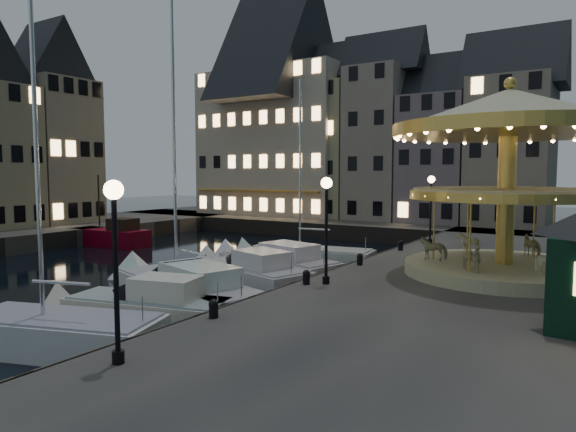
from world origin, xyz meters
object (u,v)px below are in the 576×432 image
Objects in this scene: bollard_a at (214,308)px; bollard_c at (360,259)px; motorboat_c at (182,290)px; carousel at (508,146)px; motorboat_a at (45,334)px; red_fishing_boat at (111,237)px; bollard_b at (306,277)px; streetlamp_c at (431,200)px; bollard_d at (401,245)px; motorboat_e at (273,265)px; motorboat_b at (139,310)px; streetlamp_b at (326,215)px; motorboat_f at (302,257)px; motorboat_d at (248,274)px; streetlamp_a at (115,245)px.

bollard_a is 10.50m from bollard_c.
carousel is (11.55, 7.32, 6.07)m from motorboat_c.
motorboat_a is 1.83× the size of red_fishing_boat.
carousel is at bearing 44.34° from bollard_b.
streetlamp_c is 7.32× the size of bollard_d.
motorboat_e is (-5.55, -4.62, -0.96)m from bollard_d.
red_fishing_boat reaches higher than streetlamp_c.
motorboat_a reaches higher than bollard_d.
bollard_c is at bearing -170.42° from carousel.
red_fishing_boat reaches higher than motorboat_b.
bollard_a is at bearing -90.00° from bollard_b.
streetlamp_c is 19.43m from motorboat_b.
red_fishing_boat is (-17.51, 10.27, 0.00)m from motorboat_c.
motorboat_c is at bearing -114.50° from bollard_d.
streetlamp_b is 11.66m from motorboat_f.
bollard_b is 24.60m from red_fishing_boat.
streetlamp_c is 16.74m from motorboat_c.
red_fishing_boat is at bearing 149.61° from motorboat_c.
motorboat_b is at bearing -84.22° from motorboat_f.
motorboat_a is (-5.68, -8.22, -3.48)m from streetlamp_b.
bollard_b is 5.00m from bollard_c.
motorboat_c reaches higher than bollard_b.
streetlamp_b reaches higher than bollard_d.
streetlamp_b is at bearing -24.07° from motorboat_d.
bollard_c is at bearing -9.06° from motorboat_e.
bollard_d is 0.08× the size of motorboat_d.
motorboat_e reaches higher than bollard_c.
streetlamp_b is at bearing 16.61° from motorboat_c.
bollard_d is at bearing 90.00° from bollard_a.
bollard_d is at bearing 55.10° from motorboat_d.
motorboat_a is 1.64× the size of motorboat_d.
streetlamp_c is at bearing 80.27° from bollard_d.
bollard_a is 0.06× the size of carousel.
motorboat_d is (-0.74, 7.54, 0.00)m from motorboat_b.
motorboat_d and motorboat_e have the same top height.
bollard_a is at bearing -38.16° from motorboat_c.
streetlamp_b is 5.14m from bollard_c.
motorboat_b is at bearing -36.11° from red_fishing_boat.
bollard_d is 7.28m from motorboat_e.
streetlamp_c is 19.66m from bollard_a.
motorboat_c is at bearing -88.58° from motorboat_e.
streetlamp_b is 8.84m from motorboat_e.
motorboat_a is 17.29m from motorboat_f.
bollard_a is (-0.60, -19.50, -2.41)m from streetlamp_c.
motorboat_b is at bearing -105.27° from streetlamp_c.
bollard_b is 0.05× the size of motorboat_a.
streetlamp_a is at bearing -17.43° from motorboat_a.
motorboat_c is (-5.37, -11.78, -0.92)m from bollard_d.
bollard_b is at bearing -92.45° from streetlamp_c.
streetlamp_a is 1.00× the size of streetlamp_b.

